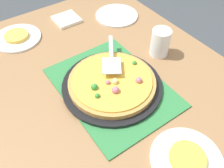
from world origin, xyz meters
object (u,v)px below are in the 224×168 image
served_slice_left (187,158)px  plate_side (117,15)px  pizza_pan (112,85)px  pizza (112,82)px  served_slice_right (16,36)px  pizza_server (111,57)px  napkin_stack (67,19)px  plate_near_left (186,160)px  plate_far_right (17,38)px  cup_near (160,42)px

served_slice_left → plate_side: bearing=159.1°
pizza_pan → served_slice_left: 0.37m
pizza → served_slice_right: bearing=-159.6°
plate_side → served_slice_right: bearing=-102.4°
served_slice_right → pizza_pan: bearing=20.4°
served_slice_right → plate_side: bearing=77.6°
served_slice_right → pizza_server: pizza_server is taller
pizza → served_slice_left: 0.37m
pizza_pan → pizza_server: size_ratio=1.76×
pizza_pan → napkin_stack: bearing=171.8°
pizza → plate_side: pizza is taller
pizza_pan → served_slice_right: size_ratio=3.45×
plate_side → pizza_server: bearing=-38.8°
pizza → pizza_server: 0.10m
plate_side → served_slice_left: bearing=-20.9°
plate_near_left → pizza: bearing=-177.8°
pizza_pan → plate_side: size_ratio=1.73×
plate_far_right → plate_side: size_ratio=1.00×
plate_far_right → pizza_server: size_ratio=1.02×
plate_side → napkin_stack: (-0.11, -0.23, 0.00)m
pizza → plate_side: bearing=142.3°
plate_side → napkin_stack: bearing=-115.8°
served_slice_right → pizza: bearing=20.4°
plate_far_right → served_slice_right: (0.00, 0.00, 0.01)m
pizza → served_slice_left: size_ratio=3.00×
served_slice_left → pizza_server: 0.46m
plate_side → served_slice_left: (0.77, -0.29, 0.01)m
plate_near_left → napkin_stack: (-0.88, 0.06, 0.00)m
pizza_pan → served_slice_right: (-0.51, -0.19, 0.01)m
served_slice_right → cup_near: cup_near is taller
napkin_stack → plate_side: bearing=64.2°
cup_near → pizza_server: size_ratio=0.56×
pizza → plate_far_right: 0.54m
napkin_stack → plate_far_right: bearing=-89.0°
cup_near → pizza_server: cup_near is taller
plate_far_right → served_slice_right: bearing=0.0°
served_slice_right → napkin_stack: 0.26m
served_slice_left → served_slice_right: bearing=-167.0°
pizza_pan → napkin_stack: 0.52m
pizza_pan → cup_near: bearing=99.8°
plate_far_right → served_slice_left: size_ratio=2.00×
served_slice_left → served_slice_right: (-0.88, -0.20, 0.00)m
pizza → napkin_stack: size_ratio=2.75×
served_slice_right → pizza_server: (0.43, 0.24, 0.05)m
pizza → napkin_stack: 0.52m
pizza → plate_far_right: (-0.51, -0.19, -0.03)m
plate_far_right → napkin_stack: (-0.00, 0.26, 0.00)m
napkin_stack → pizza_pan: bearing=-8.2°
napkin_stack → plate_near_left: bearing=-3.9°
pizza → served_slice_right: 0.54m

